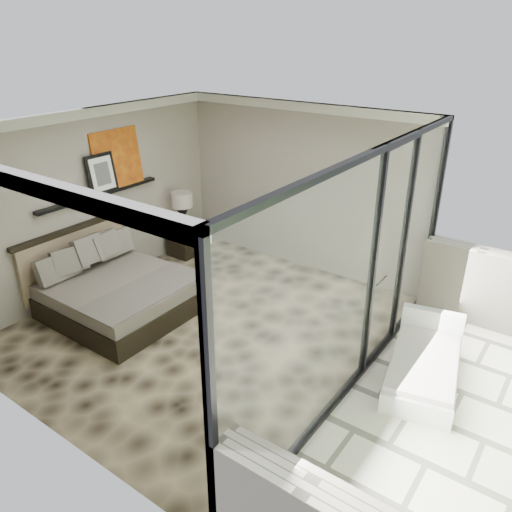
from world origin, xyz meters
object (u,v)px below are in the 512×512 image
Objects in this scene: bed at (117,291)px; lounger at (424,366)px; table_lamp at (182,206)px; nightstand at (185,241)px.

bed is 4.37m from lounger.
bed is 2.86× the size of table_lamp.
table_lamp reaches higher than nightstand.
bed reaches higher than nightstand.
nightstand is at bearing 105.69° from bed.
bed is at bearing -74.88° from table_lamp.
nightstand is (-0.58, 2.06, -0.06)m from bed.
bed is at bearing -90.91° from nightstand.
nightstand is at bearing 155.87° from lounger.
bed is 1.19× the size of lounger.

